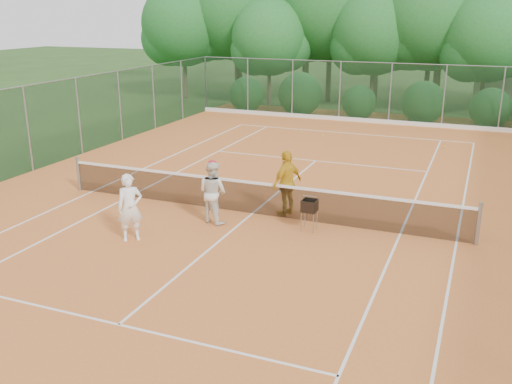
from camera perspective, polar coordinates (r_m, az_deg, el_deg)
ground at (r=16.09m, az=-0.41°, el=-2.27°), size 120.00×120.00×0.00m
clay_court at (r=16.08m, az=-0.41°, el=-2.24°), size 18.00×36.00×0.02m
tennis_net at (r=15.91m, az=-0.41°, el=-0.47°), size 11.97×0.10×1.10m
player_white at (r=14.37m, az=-12.48°, el=-1.53°), size 0.73×0.71×1.69m
player_center_grp at (r=15.26m, az=-4.35°, el=0.02°), size 0.97×0.85×1.73m
player_yellow at (r=15.78m, az=3.13°, el=0.90°), size 0.84×1.17×1.84m
ball_hopper at (r=14.75m, az=5.37°, el=-1.43°), size 0.37×0.37×0.84m
stray_ball_a at (r=26.99m, az=4.62°, el=6.04°), size 0.07×0.07×0.07m
stray_ball_b at (r=26.17m, az=6.70°, el=5.60°), size 0.07×0.07×0.07m
stray_ball_c at (r=25.13m, az=18.36°, el=4.31°), size 0.07×0.07×0.07m
court_markings at (r=16.08m, az=-0.41°, el=-2.20°), size 11.03×23.83×0.01m
fence_back at (r=29.81m, az=10.80°, el=9.76°), size 18.07×0.07×3.00m
tropical_treeline at (r=34.47m, az=15.43°, el=16.50°), size 32.10×8.49×15.03m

